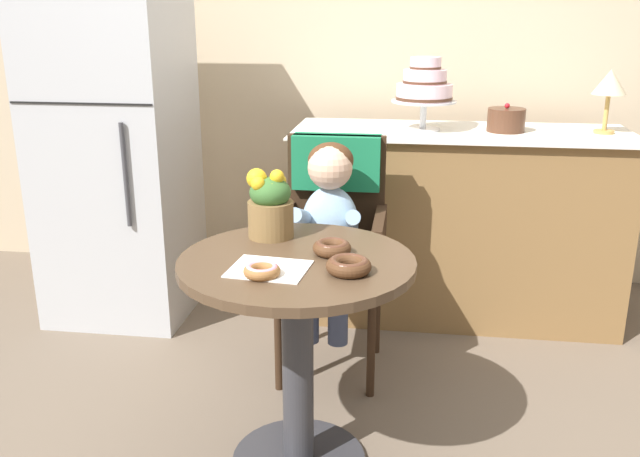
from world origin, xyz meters
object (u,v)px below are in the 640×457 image
at_px(cafe_table, 297,323).
at_px(donut_front, 349,265).
at_px(tiered_cake_stand, 425,87).
at_px(seated_child, 329,218).
at_px(flower_vase, 270,204).
at_px(refrigerator, 115,141).
at_px(table_lamp, 610,85).
at_px(round_layer_cake, 506,120).
at_px(wicker_chair, 334,216).
at_px(donut_side, 332,247).
at_px(donut_mid, 262,270).

xyz_separation_m(cafe_table, donut_front, (0.17, -0.09, 0.24)).
height_order(cafe_table, tiered_cake_stand, tiered_cake_stand).
relative_size(cafe_table, seated_child, 0.99).
bearing_deg(flower_vase, seated_child, 68.18).
bearing_deg(refrigerator, table_lamp, 5.92).
distance_m(round_layer_cake, refrigerator, 1.81).
relative_size(table_lamp, refrigerator, 0.17).
bearing_deg(wicker_chair, cafe_table, -96.00).
distance_m(cafe_table, donut_front, 0.30).
bearing_deg(table_lamp, donut_front, -125.54).
bearing_deg(donut_side, donut_front, -66.15).
height_order(donut_side, round_layer_cake, round_layer_cake).
height_order(donut_front, table_lamp, table_lamp).
distance_m(cafe_table, wicker_chair, 0.73).
height_order(cafe_table, donut_mid, donut_mid).
xyz_separation_m(tiered_cake_stand, round_layer_cake, (0.38, 0.02, -0.14)).
bearing_deg(wicker_chair, donut_front, -84.17).
height_order(seated_child, tiered_cake_stand, tiered_cake_stand).
bearing_deg(tiered_cake_stand, donut_mid, -106.89).
relative_size(flower_vase, round_layer_cake, 1.34).
bearing_deg(seated_child, wicker_chair, 90.00).
height_order(donut_side, refrigerator, refrigerator).
bearing_deg(round_layer_cake, donut_side, -117.12).
bearing_deg(seated_child, round_layer_cake, 46.21).
bearing_deg(refrigerator, donut_side, -42.24).
distance_m(wicker_chair, tiered_cake_stand, 0.81).
xyz_separation_m(cafe_table, tiered_cake_stand, (0.37, 1.30, 0.59)).
relative_size(seated_child, tiered_cake_stand, 2.18).
bearing_deg(refrigerator, flower_vase, -44.18).
bearing_deg(donut_front, donut_side, 113.85).
xyz_separation_m(cafe_table, refrigerator, (-1.05, 1.10, 0.34)).
height_order(round_layer_cake, table_lamp, table_lamp).
bearing_deg(round_layer_cake, donut_front, -112.35).
bearing_deg(cafe_table, flower_vase, 121.62).
bearing_deg(wicker_chair, refrigerator, 156.67).
bearing_deg(flower_vase, tiered_cake_stand, 65.92).
relative_size(flower_vase, refrigerator, 0.13).
distance_m(seated_child, flower_vase, 0.42).
distance_m(cafe_table, donut_mid, 0.29).
distance_m(donut_front, refrigerator, 1.71).
bearing_deg(wicker_chair, table_lamp, 23.78).
bearing_deg(refrigerator, wicker_chair, -19.36).
relative_size(wicker_chair, flower_vase, 4.17).
height_order(wicker_chair, seated_child, seated_child).
xyz_separation_m(donut_front, tiered_cake_stand, (0.20, 1.39, 0.35)).
xyz_separation_m(donut_mid, refrigerator, (-0.98, 1.26, 0.11)).
relative_size(round_layer_cake, table_lamp, 0.60).
bearing_deg(seated_child, flower_vase, -111.82).
bearing_deg(tiered_cake_stand, cafe_table, -105.92).
bearing_deg(donut_front, round_layer_cake, 67.65).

